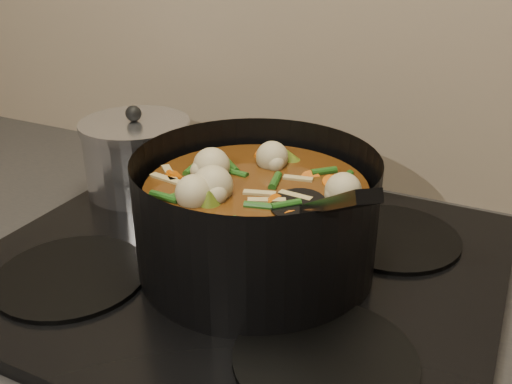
% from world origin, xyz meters
% --- Properties ---
extents(stovetop, '(0.62, 0.54, 0.03)m').
position_xyz_m(stovetop, '(0.00, 1.93, 0.92)').
color(stovetop, black).
rests_on(stovetop, counter).
extents(stockpot, '(0.38, 0.38, 0.21)m').
position_xyz_m(stockpot, '(0.03, 1.92, 1.00)').
color(stockpot, black).
rests_on(stockpot, stovetop).
extents(saucepan, '(0.17, 0.17, 0.14)m').
position_xyz_m(saucepan, '(-0.24, 2.04, 0.99)').
color(saucepan, silver).
rests_on(saucepan, stovetop).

